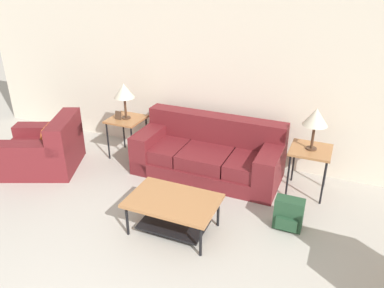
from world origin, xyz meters
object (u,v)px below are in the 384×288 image
at_px(side_table_left, 126,122).
at_px(table_lamp_right, 316,118).
at_px(couch, 209,155).
at_px(table_lamp_left, 124,91).
at_px(armchair, 45,150).
at_px(coffee_table, 173,208).
at_px(side_table_right, 310,154).
at_px(backpack, 288,214).

bearing_deg(side_table_left, table_lamp_right, -0.00).
height_order(couch, table_lamp_left, table_lamp_left).
xyz_separation_m(side_table_left, table_lamp_right, (2.79, -0.00, 0.50)).
xyz_separation_m(armchair, side_table_left, (0.93, 0.83, 0.29)).
bearing_deg(armchair, coffee_table, -14.21).
relative_size(side_table_right, backpack, 1.67).
bearing_deg(couch, table_lamp_left, 178.57).
xyz_separation_m(side_table_right, backpack, (-0.09, -0.89, -0.39)).
height_order(armchair, side_table_right, armchair).
relative_size(couch, table_lamp_right, 3.78).
height_order(armchair, coffee_table, armchair).
bearing_deg(couch, backpack, -33.07).
height_order(table_lamp_left, table_lamp_right, same).
distance_m(table_lamp_left, backpack, 2.99).
relative_size(side_table_right, table_lamp_left, 1.16).
bearing_deg(table_lamp_right, side_table_left, 180.00).
bearing_deg(armchair, table_lamp_left, 41.94).
xyz_separation_m(armchair, backpack, (3.64, -0.05, -0.10)).
height_order(armchair, table_lamp_left, table_lamp_left).
xyz_separation_m(table_lamp_right, backpack, (-0.09, -0.89, -0.89)).
relative_size(armchair, table_lamp_left, 2.34).
bearing_deg(coffee_table, table_lamp_left, 135.98).
bearing_deg(table_lamp_left, side_table_left, 90.00).
bearing_deg(side_table_right, armchair, -167.37).
bearing_deg(coffee_table, table_lamp_right, 48.24).
bearing_deg(couch, armchair, -161.03).
height_order(armchair, side_table_left, armchair).
bearing_deg(side_table_left, side_table_right, 0.00).
height_order(couch, backpack, couch).
bearing_deg(table_lamp_right, backpack, -95.48).
height_order(armchair, backpack, armchair).
bearing_deg(couch, side_table_left, 178.57).
relative_size(coffee_table, side_table_left, 1.57).
bearing_deg(armchair, table_lamp_right, 12.63).
bearing_deg(table_lamp_left, backpack, -18.17).
relative_size(armchair, coffee_table, 1.29).
relative_size(couch, backpack, 5.47).
height_order(coffee_table, side_table_right, side_table_right).
bearing_deg(coffee_table, couch, 94.15).
distance_m(couch, table_lamp_left, 1.60).
distance_m(armchair, backpack, 3.64).
distance_m(side_table_right, table_lamp_right, 0.50).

